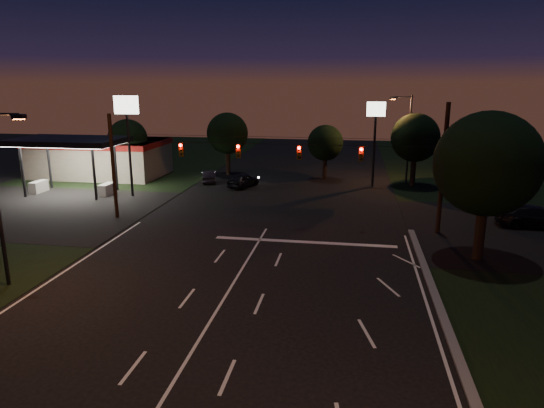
% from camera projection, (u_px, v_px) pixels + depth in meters
% --- Properties ---
extents(ground, '(140.00, 140.00, 0.00)m').
position_uv_depth(ground, '(211.00, 320.00, 21.50)').
color(ground, black).
rests_on(ground, ground).
extents(cross_street_left, '(20.00, 16.00, 0.02)m').
position_uv_depth(cross_street_left, '(33.00, 210.00, 40.00)').
color(cross_street_left, black).
rests_on(cross_street_left, ground).
extents(center_line, '(0.14, 40.00, 0.01)m').
position_uv_depth(center_line, '(158.00, 407.00, 15.76)').
color(center_line, silver).
rests_on(center_line, ground).
extents(stop_bar, '(12.00, 0.50, 0.01)m').
position_uv_depth(stop_bar, '(304.00, 242.00, 32.02)').
color(stop_bar, silver).
rests_on(stop_bar, ground).
extents(utility_pole_right, '(0.30, 0.30, 9.00)m').
position_uv_depth(utility_pole_right, '(437.00, 233.00, 33.92)').
color(utility_pole_right, black).
rests_on(utility_pole_right, ground).
extents(utility_pole_left, '(0.28, 0.28, 8.00)m').
position_uv_depth(utility_pole_left, '(117.00, 218.00, 37.76)').
color(utility_pole_left, black).
rests_on(utility_pole_left, ground).
extents(signal_span, '(24.00, 0.40, 1.56)m').
position_uv_depth(signal_span, '(269.00, 151.00, 34.46)').
color(signal_span, black).
rests_on(signal_span, ground).
extents(gas_station, '(14.20, 16.10, 5.25)m').
position_uv_depth(gas_station, '(98.00, 155.00, 53.47)').
color(gas_station, gray).
rests_on(gas_station, ground).
extents(pole_sign_left_near, '(2.20, 0.30, 9.10)m').
position_uv_depth(pole_sign_left_near, '(127.00, 120.00, 43.06)').
color(pole_sign_left_near, black).
rests_on(pole_sign_left_near, ground).
extents(pole_sign_right, '(1.80, 0.30, 8.40)m').
position_uv_depth(pole_sign_right, '(375.00, 124.00, 47.37)').
color(pole_sign_right, black).
rests_on(pole_sign_right, ground).
extents(street_light_left, '(2.20, 0.35, 9.00)m').
position_uv_depth(street_light_left, '(0.00, 187.00, 23.93)').
color(street_light_left, black).
rests_on(street_light_left, ground).
extents(street_light_right_far, '(2.20, 0.35, 9.00)m').
position_uv_depth(street_light_right_far, '(407.00, 133.00, 49.01)').
color(street_light_right_far, black).
rests_on(street_light_right_far, ground).
extents(tree_right_near, '(6.00, 6.00, 8.76)m').
position_uv_depth(tree_right_near, '(487.00, 165.00, 27.66)').
color(tree_right_near, black).
rests_on(tree_right_near, ground).
extents(tree_far_a, '(4.20, 4.20, 6.42)m').
position_uv_depth(tree_far_a, '(128.00, 139.00, 52.13)').
color(tree_far_a, black).
rests_on(tree_far_a, ground).
extents(tree_far_b, '(4.60, 4.60, 6.98)m').
position_uv_depth(tree_far_b, '(228.00, 134.00, 54.28)').
color(tree_far_b, black).
rests_on(tree_far_b, ground).
extents(tree_far_c, '(3.80, 3.80, 5.86)m').
position_uv_depth(tree_far_c, '(326.00, 143.00, 51.71)').
color(tree_far_c, black).
rests_on(tree_far_c, ground).
extents(tree_far_d, '(4.80, 4.80, 7.30)m').
position_uv_depth(tree_far_d, '(415.00, 138.00, 48.16)').
color(tree_far_d, black).
rests_on(tree_far_d, ground).
extents(tree_far_e, '(4.00, 4.00, 6.18)m').
position_uv_depth(tree_far_e, '(506.00, 150.00, 45.12)').
color(tree_far_e, black).
rests_on(tree_far_e, ground).
extents(car_oncoming_a, '(2.92, 4.41, 1.40)m').
position_uv_depth(car_oncoming_a, '(243.00, 180.00, 48.52)').
color(car_oncoming_a, black).
rests_on(car_oncoming_a, ground).
extents(car_oncoming_b, '(2.38, 4.01, 1.25)m').
position_uv_depth(car_oncoming_b, '(209.00, 176.00, 50.92)').
color(car_oncoming_b, black).
rests_on(car_oncoming_b, ground).
extents(car_cross, '(5.55, 2.43, 1.59)m').
position_uv_depth(car_cross, '(536.00, 217.00, 35.03)').
color(car_cross, black).
rests_on(car_cross, ground).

